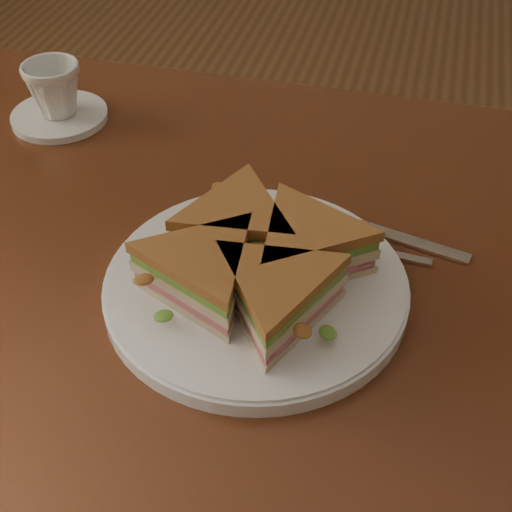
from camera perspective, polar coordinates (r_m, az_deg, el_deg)
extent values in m
cube|color=#3B1A0D|center=(0.77, 2.64, -2.19)|extent=(1.20, 0.80, 0.04)
cylinder|color=#361A10|center=(1.42, -16.54, -0.08)|extent=(0.06, 0.06, 0.71)
cylinder|color=white|center=(0.72, 0.00, -2.49)|extent=(0.31, 0.31, 0.02)
cube|color=silver|center=(0.78, 9.27, 0.40)|extent=(0.13, 0.02, 0.00)
ellipsoid|color=silver|center=(0.80, 2.61, 2.03)|extent=(0.05, 0.03, 0.01)
cube|color=silver|center=(0.81, 10.03, 1.83)|extent=(0.20, 0.06, 0.00)
cube|color=silver|center=(0.83, 4.23, 3.74)|extent=(0.05, 0.02, 0.00)
cylinder|color=white|center=(1.03, -15.43, 10.74)|extent=(0.13, 0.13, 0.01)
imported|color=white|center=(1.01, -15.85, 12.71)|extent=(0.09, 0.09, 0.07)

